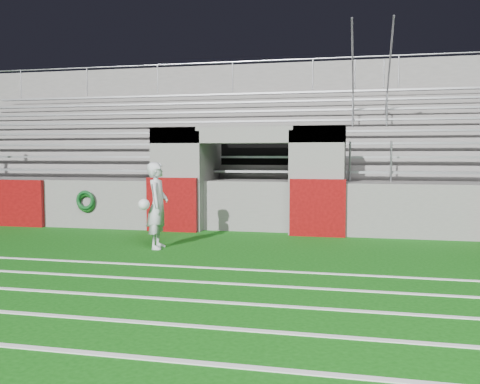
# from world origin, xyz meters

# --- Properties ---
(ground) EXTENTS (90.00, 90.00, 0.00)m
(ground) POSITION_xyz_m (0.00, 0.00, 0.00)
(ground) COLOR #0F520D
(ground) RESTS_ON ground
(field_markings) EXTENTS (28.00, 8.09, 0.01)m
(field_markings) POSITION_xyz_m (0.00, -5.00, 0.01)
(field_markings) COLOR white
(field_markings) RESTS_ON ground
(stadium_structure) EXTENTS (26.00, 8.48, 5.42)m
(stadium_structure) POSITION_xyz_m (0.00, 7.97, 1.49)
(stadium_structure) COLOR #625F5C
(stadium_structure) RESTS_ON ground
(goalkeeper_with_ball) EXTENTS (0.55, 0.76, 1.77)m
(goalkeeper_with_ball) POSITION_xyz_m (-1.26, 0.61, 0.88)
(goalkeeper_with_ball) COLOR silver
(goalkeeper_with_ball) RESTS_ON ground
(hose_coil) EXTENTS (0.51, 0.15, 0.58)m
(hose_coil) POSITION_xyz_m (-4.15, 2.92, 0.71)
(hose_coil) COLOR #0B3A0E
(hose_coil) RESTS_ON ground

